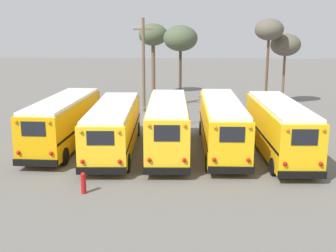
{
  "coord_description": "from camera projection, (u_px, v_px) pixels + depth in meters",
  "views": [
    {
      "loc": [
        0.88,
        -25.41,
        7.62
      ],
      "look_at": [
        0.0,
        -0.12,
        1.63
      ],
      "focal_mm": 45.0,
      "sensor_mm": 36.0,
      "label": 1
    }
  ],
  "objects": [
    {
      "name": "ground_plane",
      "position": [
        168.0,
        151.0,
        26.49
      ],
      "size": [
        160.0,
        160.0,
        0.0
      ],
      "primitive_type": "plane",
      "color": "#66635E"
    },
    {
      "name": "school_bus_0",
      "position": [
        64.0,
        121.0,
        26.9
      ],
      "size": [
        2.9,
        9.94,
        3.19
      ],
      "color": "#E5A00C",
      "rests_on": "ground"
    },
    {
      "name": "school_bus_1",
      "position": [
        114.0,
        126.0,
        25.98
      ],
      "size": [
        2.9,
        10.46,
        2.97
      ],
      "color": "yellow",
      "rests_on": "ground"
    },
    {
      "name": "school_bus_2",
      "position": [
        168.0,
        125.0,
        25.5
      ],
      "size": [
        2.66,
        9.57,
        3.31
      ],
      "color": "yellow",
      "rests_on": "ground"
    },
    {
      "name": "school_bus_3",
      "position": [
        222.0,
        124.0,
        26.22
      ],
      "size": [
        2.46,
        10.66,
        3.17
      ],
      "color": "yellow",
      "rests_on": "ground"
    },
    {
      "name": "school_bus_4",
      "position": [
        279.0,
        127.0,
        25.23
      ],
      "size": [
        2.61,
        10.01,
        3.21
      ],
      "color": "yellow",
      "rests_on": "ground"
    },
    {
      "name": "utility_pole",
      "position": [
        144.0,
        64.0,
        37.87
      ],
      "size": [
        1.8,
        0.26,
        8.4
      ],
      "color": "brown",
      "rests_on": "ground"
    },
    {
      "name": "bare_tree_0",
      "position": [
        180.0,
        39.0,
        41.35
      ],
      "size": [
        3.37,
        3.37,
        7.77
      ],
      "color": "#473323",
      "rests_on": "ground"
    },
    {
      "name": "bare_tree_1",
      "position": [
        286.0,
        45.0,
        40.75
      ],
      "size": [
        2.89,
        2.89,
        7.0
      ],
      "color": "brown",
      "rests_on": "ground"
    },
    {
      "name": "bare_tree_2",
      "position": [
        269.0,
        31.0,
        38.86
      ],
      "size": [
        2.66,
        2.66,
        8.36
      ],
      "color": "brown",
      "rests_on": "ground"
    },
    {
      "name": "bare_tree_3",
      "position": [
        153.0,
        36.0,
        46.82
      ],
      "size": [
        3.24,
        3.24,
        7.98
      ],
      "color": "brown",
      "rests_on": "ground"
    },
    {
      "name": "fence_line",
      "position": [
        171.0,
        113.0,
        33.21
      ],
      "size": [
        21.48,
        0.06,
        1.42
      ],
      "color": "#939399",
      "rests_on": "ground"
    },
    {
      "name": "fire_hydrant",
      "position": [
        84.0,
        183.0,
        19.62
      ],
      "size": [
        0.24,
        0.24,
        1.03
      ],
      "color": "#B21414",
      "rests_on": "ground"
    }
  ]
}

